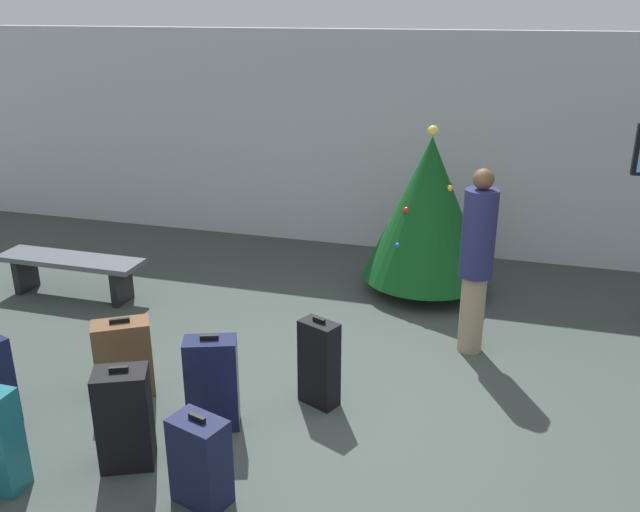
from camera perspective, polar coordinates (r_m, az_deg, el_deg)
The scene contains 10 objects.
ground_plane at distance 5.80m, azimuth 0.00°, elevation -12.99°, with size 16.00×16.00×0.00m, color #38423D.
back_wall at distance 9.16m, azimuth 7.55°, elevation 9.35°, with size 16.00×0.20×2.91m, color #B7BCC1.
holiday_tree at distance 7.79m, azimuth 9.17°, elevation 3.98°, with size 1.46×1.46×1.97m.
waiting_bench at distance 8.28m, azimuth -20.35°, elevation -0.84°, with size 1.73×0.44×0.48m.
traveller_0 at distance 6.49m, azimuth 13.13°, elevation -0.14°, with size 0.32×0.32×1.83m.
suitcase_0 at distance 4.80m, azimuth -10.11°, elevation -16.75°, with size 0.43×0.34×0.69m.
suitcase_1 at distance 6.10m, azimuth -16.28°, elevation -8.34°, with size 0.54×0.47×0.73m.
suitcase_2 at distance 5.22m, azimuth -16.23°, elevation -13.08°, with size 0.46×0.41×0.81m.
suitcase_5 at distance 5.49m, azimuth -9.12°, elevation -10.61°, with size 0.46×0.35×0.82m.
suitcase_6 at distance 5.72m, azimuth -0.08°, elevation -9.07°, with size 0.37×0.30×0.80m.
Camera 1 is at (1.35, -4.65, 3.20)m, focal length 37.78 mm.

